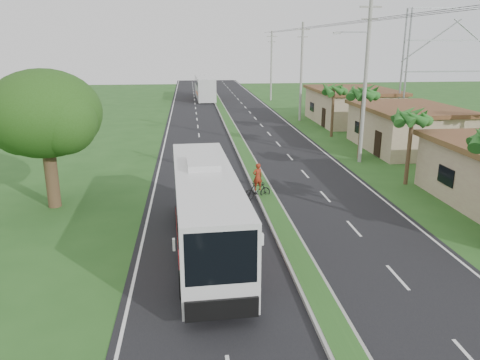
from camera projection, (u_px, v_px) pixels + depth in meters
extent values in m
plane|color=#26521E|center=(310.00, 282.00, 17.84)|extent=(180.00, 180.00, 0.00)
cube|color=black|center=(246.00, 158.00, 36.91)|extent=(14.00, 160.00, 0.02)
cube|color=gray|center=(246.00, 157.00, 36.88)|extent=(1.20, 160.00, 0.17)
cube|color=#26521E|center=(246.00, 156.00, 36.86)|extent=(0.95, 160.00, 0.02)
cube|color=silver|center=(161.00, 161.00, 36.22)|extent=(0.12, 160.00, 0.01)
cube|color=silver|center=(329.00, 156.00, 37.60)|extent=(0.12, 160.00, 0.01)
cube|color=tan|center=(407.00, 130.00, 39.79)|extent=(7.00, 10.00, 3.35)
cube|color=#572B1F|center=(409.00, 108.00, 39.27)|extent=(7.60, 10.60, 0.32)
cube|color=tan|center=(352.00, 107.00, 53.12)|extent=(8.00, 11.00, 3.50)
cube|color=#572B1F|center=(353.00, 90.00, 52.58)|extent=(8.60, 11.60, 0.32)
cylinder|color=#473321|center=(409.00, 149.00, 29.60)|extent=(0.26, 0.26, 4.60)
cylinder|color=#473321|center=(361.00, 125.00, 36.10)|extent=(0.26, 0.26, 5.40)
cylinder|color=#473321|center=(333.00, 112.00, 44.82)|extent=(0.26, 0.26, 4.80)
cylinder|color=#473321|center=(51.00, 172.00, 25.57)|extent=(0.70, 0.70, 4.00)
ellipsoid|color=#224713|center=(44.00, 113.00, 24.66)|extent=(6.00, 6.00, 4.68)
sphere|color=#224713|center=(23.00, 121.00, 25.42)|extent=(3.80, 3.80, 3.80)
sphere|color=#224713|center=(64.00, 122.00, 23.92)|extent=(3.40, 3.40, 3.40)
cylinder|color=gray|center=(365.00, 82.00, 34.18)|extent=(0.28, 0.28, 12.00)
cube|color=gray|center=(371.00, 7.00, 32.72)|extent=(1.60, 0.12, 0.12)
cube|color=gray|center=(370.00, 19.00, 32.94)|extent=(1.20, 0.10, 0.10)
cube|color=gray|center=(353.00, 32.00, 33.07)|extent=(2.40, 0.10, 0.10)
cylinder|color=gray|center=(301.00, 73.00, 53.40)|extent=(0.28, 0.28, 11.00)
cube|color=gray|center=(303.00, 29.00, 52.07)|extent=(1.60, 0.12, 0.12)
cube|color=gray|center=(303.00, 37.00, 52.30)|extent=(1.20, 0.10, 0.10)
cylinder|color=gray|center=(271.00, 66.00, 72.54)|extent=(0.28, 0.28, 10.50)
cube|color=gray|center=(272.00, 36.00, 71.28)|extent=(1.60, 0.12, 0.12)
cube|color=gray|center=(272.00, 42.00, 71.51)|extent=(1.20, 0.10, 0.10)
cylinder|color=gray|center=(406.00, 72.00, 46.03)|extent=(0.18, 0.18, 12.00)
cylinder|color=gray|center=(402.00, 71.00, 46.98)|extent=(0.18, 0.18, 12.00)
cube|color=gray|center=(451.00, 71.00, 47.02)|extent=(10.00, 0.14, 0.14)
cube|color=gray|center=(455.00, 40.00, 46.18)|extent=(10.00, 0.14, 0.14)
cube|color=gray|center=(459.00, 8.00, 45.33)|extent=(10.00, 0.14, 0.14)
cube|color=silver|center=(206.00, 208.00, 19.94)|extent=(2.98, 12.02, 3.13)
cube|color=black|center=(204.00, 189.00, 20.31)|extent=(2.93, 9.64, 1.25)
cube|color=black|center=(221.00, 258.00, 14.20)|extent=(2.24, 0.23, 1.75)
cube|color=red|center=(208.00, 232.00, 18.99)|extent=(2.75, 5.27, 0.55)
cube|color=yellow|center=(206.00, 225.00, 20.47)|extent=(2.66, 3.09, 0.25)
cube|color=silver|center=(203.00, 163.00, 20.59)|extent=(1.49, 2.44, 0.28)
cylinder|color=black|center=(184.00, 285.00, 16.62)|extent=(0.36, 1.05, 1.03)
cylinder|color=black|center=(246.00, 280.00, 16.95)|extent=(0.36, 1.05, 1.03)
cylinder|color=black|center=(179.00, 216.00, 23.22)|extent=(0.36, 1.05, 1.03)
cylinder|color=black|center=(224.00, 214.00, 23.54)|extent=(0.36, 1.05, 1.03)
cube|color=silver|center=(205.00, 88.00, 74.69)|extent=(2.98, 12.31, 3.41)
cube|color=black|center=(204.00, 81.00, 74.90)|extent=(2.95, 9.12, 1.16)
cube|color=#EB4F17|center=(205.00, 92.00, 73.86)|extent=(2.87, 5.92, 0.37)
cylinder|color=black|center=(199.00, 100.00, 70.11)|extent=(0.35, 1.03, 1.02)
cylinder|color=black|center=(215.00, 100.00, 70.41)|extent=(0.35, 1.03, 1.02)
cylinder|color=black|center=(196.00, 93.00, 79.22)|extent=(0.35, 1.03, 1.02)
cylinder|color=black|center=(210.00, 93.00, 79.52)|extent=(0.35, 1.03, 1.02)
imported|color=black|center=(257.00, 191.00, 27.21)|extent=(1.74, 0.96, 1.00)
imported|color=maroon|center=(258.00, 177.00, 26.97)|extent=(0.67, 0.54, 1.60)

